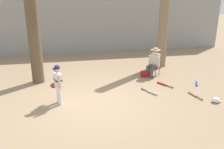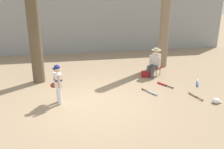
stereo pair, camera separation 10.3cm
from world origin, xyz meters
name	(u,v)px [view 1 (the left image)]	position (x,y,z in m)	size (l,w,h in m)	color
ground_plane	(93,103)	(0.00, 0.00, 0.00)	(60.00, 60.00, 0.00)	#937A5B
concrete_back_wall	(77,26)	(0.00, 7.10, 1.59)	(18.00, 0.36, 3.19)	gray
tree_near_player	(33,25)	(-1.91, 2.36, 2.27)	(0.70, 0.70, 5.24)	brown
tree_behind_spectator	(164,23)	(3.79, 3.51, 2.08)	(0.68, 0.68, 4.83)	#7F6B51
young_ballplayer	(58,82)	(-1.08, 0.17, 0.74)	(0.42, 0.57, 1.31)	white
folding_stool	(155,67)	(2.98, 2.26, 0.36)	(0.56, 0.56, 0.41)	red
seated_spectator	(154,61)	(2.90, 2.20, 0.64)	(0.65, 0.60, 1.20)	#47474C
handbag_beside_stool	(145,74)	(2.49, 2.10, 0.13)	(0.34, 0.18, 0.26)	maroon
bat_red_barrel	(163,84)	(2.88, 1.04, 0.03)	(0.41, 0.70, 0.07)	red
bat_wood_tan	(194,95)	(3.52, -0.13, 0.03)	(0.18, 0.71, 0.07)	tan
bat_blue_youth	(197,83)	(4.23, 0.90, 0.03)	(0.44, 0.73, 0.07)	#2347AD
bat_aluminum_silver	(151,92)	(2.14, 0.36, 0.03)	(0.41, 0.67, 0.07)	#B7BCC6
batting_helmet_white	(216,100)	(3.96, -0.77, 0.08)	(0.31, 0.24, 0.18)	silver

